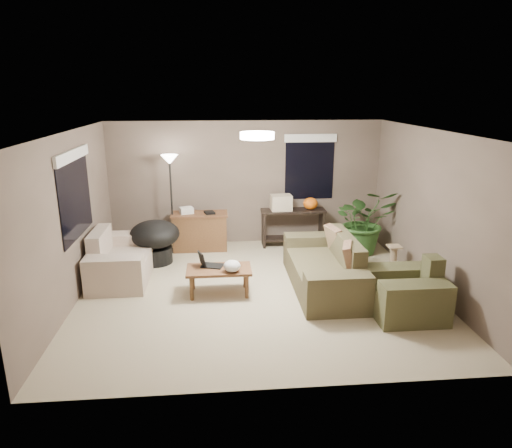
{
  "coord_description": "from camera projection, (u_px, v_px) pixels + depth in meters",
  "views": [
    {
      "loc": [
        -0.61,
        -6.64,
        3.07
      ],
      "look_at": [
        0.0,
        0.2,
        1.05
      ],
      "focal_mm": 32.0,
      "sensor_mm": 36.0,
      "label": 1
    }
  ],
  "objects": [
    {
      "name": "room_shell",
      "position": [
        257.0,
        215.0,
        6.91
      ],
      "size": [
        5.5,
        5.5,
        5.5
      ],
      "color": "#C6B793",
      "rests_on": "ground"
    },
    {
      "name": "main_sofa",
      "position": [
        325.0,
        270.0,
        7.33
      ],
      "size": [
        0.95,
        2.2,
        0.85
      ],
      "color": "brown",
      "rests_on": "ground"
    },
    {
      "name": "throw_pillows",
      "position": [
        342.0,
        248.0,
        7.25
      ],
      "size": [
        0.36,
        1.4,
        0.47
      ],
      "color": "#8C7251",
      "rests_on": "main_sofa"
    },
    {
      "name": "loveseat",
      "position": [
        120.0,
        261.0,
        7.68
      ],
      "size": [
        0.9,
        1.6,
        0.85
      ],
      "color": "#BCB2A0",
      "rests_on": "ground"
    },
    {
      "name": "armchair",
      "position": [
        406.0,
        294.0,
        6.45
      ],
      "size": [
        0.95,
        1.0,
        0.85
      ],
      "color": "#4E4E2F",
      "rests_on": "ground"
    },
    {
      "name": "coffee_table",
      "position": [
        219.0,
        272.0,
        7.07
      ],
      "size": [
        1.0,
        0.55,
        0.42
      ],
      "color": "brown",
      "rests_on": "ground"
    },
    {
      "name": "laptop",
      "position": [
        208.0,
        263.0,
        7.12
      ],
      "size": [
        0.42,
        0.32,
        0.24
      ],
      "color": "black",
      "rests_on": "coffee_table"
    },
    {
      "name": "plastic_bag",
      "position": [
        232.0,
        266.0,
        6.9
      ],
      "size": [
        0.31,
        0.29,
        0.18
      ],
      "primitive_type": "ellipsoid",
      "rotation": [
        0.0,
        0.0,
        0.25
      ],
      "color": "white",
      "rests_on": "coffee_table"
    },
    {
      "name": "desk",
      "position": [
        200.0,
        231.0,
        9.06
      ],
      "size": [
        1.1,
        0.5,
        0.75
      ],
      "color": "brown",
      "rests_on": "ground"
    },
    {
      "name": "desk_papers",
      "position": [
        191.0,
        211.0,
        8.92
      ],
      "size": [
        0.72,
        0.31,
        0.12
      ],
      "color": "silver",
      "rests_on": "desk"
    },
    {
      "name": "console_table",
      "position": [
        293.0,
        225.0,
        9.3
      ],
      "size": [
        1.3,
        0.4,
        0.75
      ],
      "color": "black",
      "rests_on": "ground"
    },
    {
      "name": "pumpkin",
      "position": [
        311.0,
        204.0,
        9.21
      ],
      "size": [
        0.3,
        0.3,
        0.24
      ],
      "primitive_type": "ellipsoid",
      "rotation": [
        0.0,
        0.0,
        0.03
      ],
      "color": "orange",
      "rests_on": "console_table"
    },
    {
      "name": "cardboard_box",
      "position": [
        281.0,
        203.0,
        9.15
      ],
      "size": [
        0.43,
        0.33,
        0.31
      ],
      "primitive_type": "cube",
      "rotation": [
        0.0,
        0.0,
        0.06
      ],
      "color": "beige",
      "rests_on": "console_table"
    },
    {
      "name": "papasan_chair",
      "position": [
        155.0,
        239.0,
        8.33
      ],
      "size": [
        1.14,
        1.14,
        0.8
      ],
      "color": "black",
      "rests_on": "ground"
    },
    {
      "name": "floor_lamp",
      "position": [
        170.0,
        171.0,
        8.61
      ],
      "size": [
        0.32,
        0.32,
        1.91
      ],
      "color": "black",
      "rests_on": "ground"
    },
    {
      "name": "ceiling_fixture",
      "position": [
        257.0,
        136.0,
        6.58
      ],
      "size": [
        0.5,
        0.5,
        0.1
      ],
      "primitive_type": "cylinder",
      "color": "white",
      "rests_on": "room_shell"
    },
    {
      "name": "houseplant",
      "position": [
        364.0,
        228.0,
        8.85
      ],
      "size": [
        1.16,
        1.29,
        1.01
      ],
      "primitive_type": "imported",
      "color": "#2D5923",
      "rests_on": "ground"
    },
    {
      "name": "cat_scratching_post",
      "position": [
        393.0,
        261.0,
        7.92
      ],
      "size": [
        0.32,
        0.32,
        0.5
      ],
      "color": "tan",
      "rests_on": "ground"
    },
    {
      "name": "window_left",
      "position": [
        74.0,
        180.0,
        6.82
      ],
      "size": [
        0.05,
        1.56,
        1.33
      ],
      "color": "black",
      "rests_on": "room_shell"
    },
    {
      "name": "window_back",
      "position": [
        310.0,
        156.0,
        9.24
      ],
      "size": [
        1.06,
        0.05,
        1.33
      ],
      "color": "black",
      "rests_on": "room_shell"
    }
  ]
}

